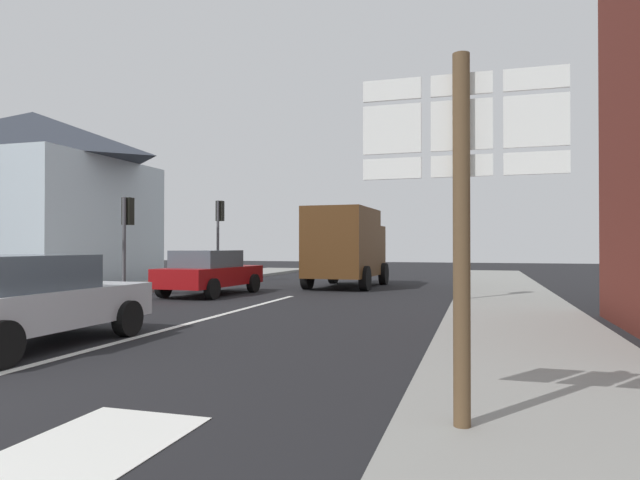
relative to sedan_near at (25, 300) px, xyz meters
name	(u,v)px	position (x,y,z in m)	size (l,w,h in m)	color
ground_plane	(268,303)	(1.13, 7.53, -0.76)	(80.00, 80.00, 0.00)	black
sidewalk_right	(516,317)	(7.67, 5.53, -0.69)	(2.93, 44.00, 0.14)	gray
sidewalk_left	(27,300)	(-5.41, 5.53, -0.69)	(2.93, 44.00, 0.14)	gray
lane_centre_stripe	(199,321)	(1.13, 3.53, -0.75)	(0.16, 12.00, 0.01)	silver
lane_turn_arrow	(75,454)	(3.92, -3.47, -0.75)	(1.20, 2.20, 0.01)	silver
clapboard_house_left	(33,196)	(-11.91, 12.43, 3.04)	(8.82, 8.93, 7.50)	silver
sedan_near	(25,300)	(0.00, 0.00, 0.00)	(1.97, 4.20, 1.47)	#B7BABF
sedan_far	(210,272)	(-1.61, 9.23, 0.00)	(2.19, 4.31, 1.47)	maroon
delivery_truck	(346,245)	(1.89, 13.81, 0.89)	(2.60, 5.06, 3.05)	#4C2D14
route_sign_post	(462,199)	(6.78, -2.35, 1.24)	(1.66, 0.14, 3.20)	brown
traffic_light_near_left	(127,223)	(-4.25, 8.48, 1.62)	(0.30, 0.49, 3.21)	#47474C
traffic_light_far_left	(219,222)	(-4.25, 15.13, 1.93)	(0.30, 0.49, 3.63)	#47474C
traffic_light_near_right	(464,211)	(6.50, 8.93, 1.84)	(0.30, 0.49, 3.51)	#47474C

